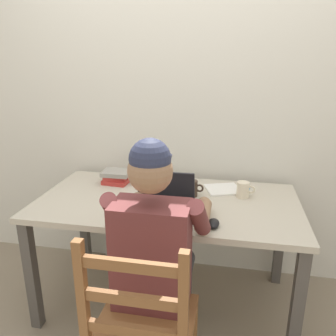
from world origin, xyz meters
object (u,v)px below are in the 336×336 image
(desk, at_px, (167,212))
(coffee_mug_white, at_px, (243,190))
(laptop, at_px, (163,206))
(computer_mouse, at_px, (213,223))
(book_stack_main, at_px, (116,177))
(coffee_mug_dark, at_px, (192,188))
(seated_person, at_px, (157,248))
(landscape_photo_print, at_px, (239,189))
(wooden_chair, at_px, (143,330))

(desk, xyz_separation_m, coffee_mug_white, (0.45, 0.13, 0.14))
(desk, height_order, laptop, laptop)
(computer_mouse, distance_m, coffee_mug_white, 0.45)
(coffee_mug_white, distance_m, book_stack_main, 0.86)
(desk, height_order, coffee_mug_dark, coffee_mug_dark)
(desk, distance_m, seated_person, 0.49)
(coffee_mug_dark, bearing_deg, computer_mouse, -67.29)
(coffee_mug_dark, bearing_deg, coffee_mug_white, 7.18)
(coffee_mug_dark, relative_size, landscape_photo_print, 0.88)
(wooden_chair, relative_size, coffee_mug_white, 8.39)
(coffee_mug_dark, bearing_deg, laptop, -113.08)
(desk, distance_m, landscape_photo_print, 0.52)
(book_stack_main, bearing_deg, computer_mouse, -36.30)
(wooden_chair, bearing_deg, seated_person, 90.00)
(computer_mouse, bearing_deg, seated_person, -143.00)
(seated_person, height_order, coffee_mug_dark, seated_person)
(desk, distance_m, coffee_mug_white, 0.49)
(coffee_mug_white, height_order, coffee_mug_dark, coffee_mug_dark)
(book_stack_main, bearing_deg, coffee_mug_dark, -13.80)
(desk, xyz_separation_m, wooden_chair, (0.04, -0.77, -0.18))
(wooden_chair, height_order, computer_mouse, wooden_chair)
(coffee_mug_white, height_order, book_stack_main, coffee_mug_white)
(computer_mouse, relative_size, landscape_photo_print, 0.77)
(landscape_photo_print, bearing_deg, book_stack_main, -166.02)
(seated_person, relative_size, coffee_mug_dark, 11.05)
(wooden_chair, height_order, landscape_photo_print, wooden_chair)
(seated_person, bearing_deg, book_stack_main, 122.25)
(seated_person, height_order, book_stack_main, seated_person)
(wooden_chair, xyz_separation_m, book_stack_main, (-0.44, 0.99, 0.31))
(seated_person, distance_m, book_stack_main, 0.84)
(seated_person, xyz_separation_m, landscape_photo_print, (0.39, 0.76, 0.04))
(computer_mouse, relative_size, coffee_mug_dark, 0.87)
(computer_mouse, xyz_separation_m, coffee_mug_white, (0.15, 0.42, 0.03))
(seated_person, xyz_separation_m, coffee_mug_white, (0.41, 0.61, 0.09))
(seated_person, xyz_separation_m, laptop, (-0.03, 0.28, 0.10))
(landscape_photo_print, bearing_deg, laptop, -120.91)
(wooden_chair, height_order, coffee_mug_dark, wooden_chair)
(computer_mouse, xyz_separation_m, coffee_mug_dark, (-0.16, 0.38, 0.03))
(computer_mouse, height_order, coffee_mug_white, coffee_mug_white)
(seated_person, bearing_deg, coffee_mug_dark, 80.60)
(coffee_mug_white, height_order, landscape_photo_print, coffee_mug_white)
(wooden_chair, distance_m, book_stack_main, 1.13)
(laptop, distance_m, coffee_mug_dark, 0.32)
(seated_person, bearing_deg, landscape_photo_print, 62.70)
(desk, xyz_separation_m, landscape_photo_print, (0.43, 0.27, 0.09))
(desk, height_order, coffee_mug_white, coffee_mug_white)
(computer_mouse, height_order, landscape_photo_print, computer_mouse)
(wooden_chair, relative_size, book_stack_main, 5.09)
(landscape_photo_print, bearing_deg, coffee_mug_white, -72.02)
(desk, relative_size, computer_mouse, 15.80)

